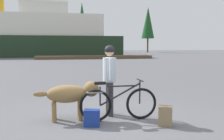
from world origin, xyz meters
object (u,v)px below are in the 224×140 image
object	(u,v)px
person_cyclist	(110,73)
backpack	(165,116)
bicycle	(118,103)
handbag_pannier	(92,118)
sailboat_moored	(47,53)
dog	(71,94)
ferry_boat	(27,36)

from	to	relation	value
person_cyclist	backpack	xyz separation A→B (m)	(0.97, -1.06, -0.80)
bicycle	handbag_pannier	xyz separation A→B (m)	(-0.64, -0.30, -0.21)
bicycle	sailboat_moored	world-z (taller)	sailboat_moored
dog	ferry_boat	size ratio (longest dim) A/B	0.05
backpack	handbag_pannier	distance (m)	1.53
sailboat_moored	dog	bearing A→B (deg)	-86.71
backpack	ferry_boat	distance (m)	35.99
backpack	sailboat_moored	size ratio (longest dim) A/B	0.05
handbag_pannier	ferry_boat	size ratio (longest dim) A/B	0.01
person_cyclist	sailboat_moored	distance (m)	34.19
handbag_pannier	sailboat_moored	distance (m)	34.92
sailboat_moored	backpack	bearing A→B (deg)	-83.71
handbag_pannier	person_cyclist	bearing A→B (deg)	55.74
bicycle	ferry_boat	xyz separation A→B (m)	(-5.97, 34.64, 2.65)
bicycle	dog	distance (m)	1.09
bicycle	handbag_pannier	bearing A→B (deg)	-154.59
bicycle	handbag_pannier	world-z (taller)	bicycle
ferry_boat	sailboat_moored	distance (m)	3.92
person_cyclist	ferry_boat	xyz separation A→B (m)	(-5.87, 34.16, 2.03)
sailboat_moored	bicycle	bearing A→B (deg)	-85.03
bicycle	sailboat_moored	bearing A→B (deg)	94.97
ferry_boat	bicycle	bearing A→B (deg)	-80.22
backpack	ferry_boat	size ratio (longest dim) A/B	0.01
ferry_boat	sailboat_moored	xyz separation A→B (m)	(2.97, -0.10, -2.55)
dog	handbag_pannier	bearing A→B (deg)	-55.84
backpack	dog	bearing A→B (deg)	155.66
sailboat_moored	handbag_pannier	bearing A→B (deg)	-86.12
bicycle	dog	xyz separation A→B (m)	(-1.03, 0.28, 0.20)
person_cyclist	handbag_pannier	world-z (taller)	person_cyclist
person_cyclist	ferry_boat	bearing A→B (deg)	99.75
handbag_pannier	backpack	bearing A→B (deg)	-10.48
dog	handbag_pannier	world-z (taller)	dog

